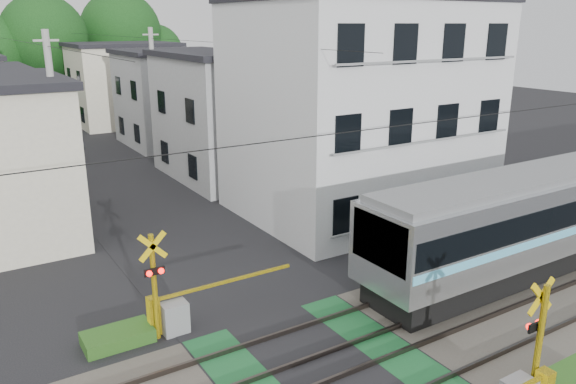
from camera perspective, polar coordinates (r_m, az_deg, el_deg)
ground at (r=14.56m, az=3.80°, el=-17.52°), size 120.00×120.00×0.00m
track_bed at (r=14.54m, az=3.80°, el=-17.40°), size 120.00×120.00×0.14m
crossing_signal_far at (r=15.96m, az=-11.85°, el=-11.58°), size 4.74×0.65×3.09m
apartment_block at (r=25.01m, az=7.18°, el=8.49°), size 10.20×8.36×9.30m
houses_row at (r=36.71m, az=-20.30°, el=7.97°), size 22.07×31.35×6.80m
tree_hill at (r=58.10m, az=-25.85°, el=12.22°), size 40.00×13.42×11.38m
catenary at (r=16.96m, az=20.68°, el=0.27°), size 60.00×5.04×7.00m
utility_poles at (r=33.52m, az=-21.54°, el=8.55°), size 7.90×42.00×8.00m
pedestrian at (r=37.73m, az=-20.41°, el=4.51°), size 0.66×0.45×1.75m
weed_patches at (r=15.35m, az=9.54°, el=-14.95°), size 10.25×8.80×0.40m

